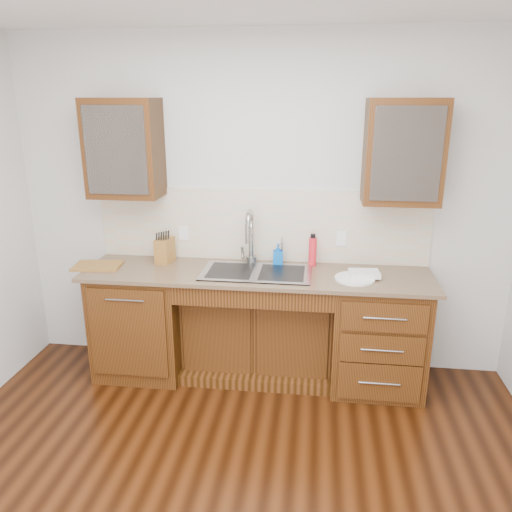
# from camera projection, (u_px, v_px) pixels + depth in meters

# --- Properties ---
(wall_back) EXTENTS (4.00, 0.10, 2.70)m
(wall_back) POSITION_uv_depth(u_px,v_px,m) (262.00, 206.00, 4.08)
(wall_back) COLOR silver
(wall_back) RESTS_ON ground
(base_cabinet_left) EXTENTS (0.70, 0.62, 0.88)m
(base_cabinet_left) POSITION_uv_depth(u_px,v_px,m) (143.00, 320.00, 4.13)
(base_cabinet_left) COLOR #593014
(base_cabinet_left) RESTS_ON ground
(base_cabinet_center) EXTENTS (1.20, 0.44, 0.70)m
(base_cabinet_center) POSITION_uv_depth(u_px,v_px,m) (258.00, 332.00, 4.13)
(base_cabinet_center) COLOR #593014
(base_cabinet_center) RESTS_ON ground
(base_cabinet_right) EXTENTS (0.70, 0.62, 0.88)m
(base_cabinet_right) POSITION_uv_depth(u_px,v_px,m) (377.00, 333.00, 3.90)
(base_cabinet_right) COLOR #593014
(base_cabinet_right) RESTS_ON ground
(countertop) EXTENTS (2.70, 0.65, 0.03)m
(countertop) POSITION_uv_depth(u_px,v_px,m) (256.00, 274.00, 3.86)
(countertop) COLOR #84705B
(countertop) RESTS_ON base_cabinet_left
(backsplash) EXTENTS (2.70, 0.02, 0.59)m
(backsplash) POSITION_uv_depth(u_px,v_px,m) (261.00, 225.00, 4.06)
(backsplash) COLOR beige
(backsplash) RESTS_ON wall_back
(sink) EXTENTS (0.84, 0.46, 0.19)m
(sink) POSITION_uv_depth(u_px,v_px,m) (256.00, 283.00, 3.87)
(sink) COLOR #9E9EA5
(sink) RESTS_ON countertop
(faucet) EXTENTS (0.04, 0.04, 0.40)m
(faucet) POSITION_uv_depth(u_px,v_px,m) (251.00, 240.00, 4.01)
(faucet) COLOR #999993
(faucet) RESTS_ON countertop
(filter_tap) EXTENTS (0.02, 0.02, 0.24)m
(filter_tap) POSITION_uv_depth(u_px,v_px,m) (282.00, 250.00, 4.01)
(filter_tap) COLOR #999993
(filter_tap) RESTS_ON countertop
(upper_cabinet_left) EXTENTS (0.55, 0.34, 0.75)m
(upper_cabinet_left) POSITION_uv_depth(u_px,v_px,m) (124.00, 148.00, 3.85)
(upper_cabinet_left) COLOR #593014
(upper_cabinet_left) RESTS_ON wall_back
(upper_cabinet_right) EXTENTS (0.55, 0.34, 0.75)m
(upper_cabinet_right) POSITION_uv_depth(u_px,v_px,m) (403.00, 152.00, 3.60)
(upper_cabinet_right) COLOR #593014
(upper_cabinet_right) RESTS_ON wall_back
(outlet_left) EXTENTS (0.08, 0.01, 0.12)m
(outlet_left) POSITION_uv_depth(u_px,v_px,m) (184.00, 233.00, 4.16)
(outlet_left) COLOR white
(outlet_left) RESTS_ON backsplash
(outlet_right) EXTENTS (0.08, 0.01, 0.12)m
(outlet_right) POSITION_uv_depth(u_px,v_px,m) (341.00, 239.00, 4.00)
(outlet_right) COLOR white
(outlet_right) RESTS_ON backsplash
(soap_bottle) EXTENTS (0.08, 0.08, 0.17)m
(soap_bottle) POSITION_uv_depth(u_px,v_px,m) (278.00, 254.00, 4.01)
(soap_bottle) COLOR blue
(soap_bottle) RESTS_ON countertop
(water_bottle) EXTENTS (0.08, 0.08, 0.23)m
(water_bottle) POSITION_uv_depth(u_px,v_px,m) (313.00, 252.00, 3.97)
(water_bottle) COLOR red
(water_bottle) RESTS_ON countertop
(plate) EXTENTS (0.40, 0.40, 0.02)m
(plate) POSITION_uv_depth(u_px,v_px,m) (355.00, 279.00, 3.70)
(plate) COLOR white
(plate) RESTS_ON countertop
(dish_towel) EXTENTS (0.23, 0.18, 0.04)m
(dish_towel) POSITION_uv_depth(u_px,v_px,m) (364.00, 274.00, 3.73)
(dish_towel) COLOR white
(dish_towel) RESTS_ON plate
(knife_block) EXTENTS (0.13, 0.19, 0.20)m
(knife_block) POSITION_uv_depth(u_px,v_px,m) (165.00, 250.00, 4.07)
(knife_block) COLOR brown
(knife_block) RESTS_ON countertop
(cutting_board) EXTENTS (0.39, 0.30, 0.02)m
(cutting_board) POSITION_uv_depth(u_px,v_px,m) (97.00, 266.00, 3.98)
(cutting_board) COLOR #A36C2D
(cutting_board) RESTS_ON countertop
(cup_left_a) EXTENTS (0.14, 0.14, 0.10)m
(cup_left_a) POSITION_uv_depth(u_px,v_px,m) (111.00, 155.00, 3.88)
(cup_left_a) COLOR silver
(cup_left_a) RESTS_ON upper_cabinet_left
(cup_left_b) EXTENTS (0.12, 0.12, 0.09)m
(cup_left_b) POSITION_uv_depth(u_px,v_px,m) (143.00, 156.00, 3.85)
(cup_left_b) COLOR silver
(cup_left_b) RESTS_ON upper_cabinet_left
(cup_right_a) EXTENTS (0.13, 0.13, 0.09)m
(cup_right_a) POSITION_uv_depth(u_px,v_px,m) (380.00, 159.00, 3.64)
(cup_right_a) COLOR white
(cup_right_a) RESTS_ON upper_cabinet_right
(cup_right_b) EXTENTS (0.12, 0.12, 0.10)m
(cup_right_b) POSITION_uv_depth(u_px,v_px,m) (419.00, 159.00, 3.60)
(cup_right_b) COLOR white
(cup_right_b) RESTS_ON upper_cabinet_right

